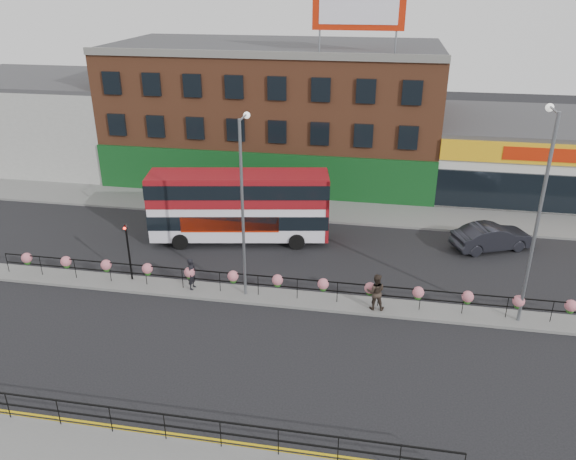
% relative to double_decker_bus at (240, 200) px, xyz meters
% --- Properties ---
extents(ground, '(120.00, 120.00, 0.00)m').
position_rel_double_decker_bus_xyz_m(ground, '(3.56, -6.41, -2.66)').
color(ground, black).
rests_on(ground, ground).
extents(north_pavement, '(60.00, 4.00, 0.15)m').
position_rel_double_decker_bus_xyz_m(north_pavement, '(3.56, 5.59, -2.59)').
color(north_pavement, slate).
rests_on(north_pavement, ground).
extents(median, '(60.00, 1.60, 0.15)m').
position_rel_double_decker_bus_xyz_m(median, '(3.56, -6.41, -2.59)').
color(median, slate).
rests_on(median, ground).
extents(yellow_line_inner, '(60.00, 0.10, 0.01)m').
position_rel_double_decker_bus_xyz_m(yellow_line_inner, '(3.56, -16.11, -2.66)').
color(yellow_line_inner, gold).
rests_on(yellow_line_inner, ground).
extents(yellow_line_outer, '(60.00, 0.10, 0.01)m').
position_rel_double_decker_bus_xyz_m(yellow_line_outer, '(3.56, -16.29, -2.66)').
color(yellow_line_outer, gold).
rests_on(yellow_line_outer, ground).
extents(brick_building, '(25.00, 12.21, 10.30)m').
position_rel_double_decker_bus_xyz_m(brick_building, '(-0.44, 13.54, 2.46)').
color(brick_building, brown).
rests_on(brick_building, ground).
extents(supermarket, '(15.00, 12.25, 5.30)m').
position_rel_double_decker_bus_xyz_m(supermarket, '(19.56, 13.49, -0.01)').
color(supermarket, silver).
rests_on(supermarket, ground).
extents(warehouse_west, '(15.50, 12.00, 7.30)m').
position_rel_double_decker_bus_xyz_m(warehouse_west, '(-20.69, 13.59, 0.99)').
color(warehouse_west, '#A7A8A3').
rests_on(warehouse_west, ground).
extents(billboard, '(6.00, 0.29, 4.40)m').
position_rel_double_decker_bus_xyz_m(billboard, '(6.06, 8.57, 10.52)').
color(billboard, '#B92007').
rests_on(billboard, brick_building).
extents(median_railing, '(30.04, 0.56, 1.23)m').
position_rel_double_decker_bus_xyz_m(median_railing, '(3.56, -6.41, -1.62)').
color(median_railing, black).
rests_on(median_railing, median).
extents(south_railing, '(20.04, 0.05, 1.12)m').
position_rel_double_decker_bus_xyz_m(south_railing, '(1.56, -16.51, -1.70)').
color(south_railing, black).
rests_on(south_railing, south_pavement).
extents(double_decker_bus, '(10.99, 4.35, 4.33)m').
position_rel_double_decker_bus_xyz_m(double_decker_bus, '(0.00, 0.00, 0.00)').
color(double_decker_bus, white).
rests_on(double_decker_bus, ground).
extents(car, '(5.13, 5.96, 1.56)m').
position_rel_double_decker_bus_xyz_m(car, '(15.02, 1.46, -1.88)').
color(car, '#22232A').
rests_on(car, ground).
extents(pedestrian_a, '(0.70, 0.53, 1.71)m').
position_rel_double_decker_bus_xyz_m(pedestrian_a, '(-0.92, -6.38, -1.66)').
color(pedestrian_a, black).
rests_on(pedestrian_a, median).
extents(pedestrian_b, '(0.97, 0.79, 1.87)m').
position_rel_double_decker_bus_xyz_m(pedestrian_b, '(8.43, -6.70, -1.58)').
color(pedestrian_b, '#30261F').
rests_on(pedestrian_b, median).
extents(lamp_column_west, '(0.32, 1.58, 9.01)m').
position_rel_double_decker_bus_xyz_m(lamp_column_west, '(1.90, -6.22, 2.83)').
color(lamp_column_west, slate).
rests_on(lamp_column_west, median).
extents(lamp_column_east, '(0.35, 1.73, 9.86)m').
position_rel_double_decker_bus_xyz_m(lamp_column_east, '(15.11, -6.29, 3.33)').
color(lamp_column_east, slate).
rests_on(lamp_column_east, median).
extents(traffic_light_median, '(0.15, 0.28, 3.65)m').
position_rel_double_decker_bus_xyz_m(traffic_light_median, '(-4.44, -6.02, -0.19)').
color(traffic_light_median, black).
rests_on(traffic_light_median, median).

